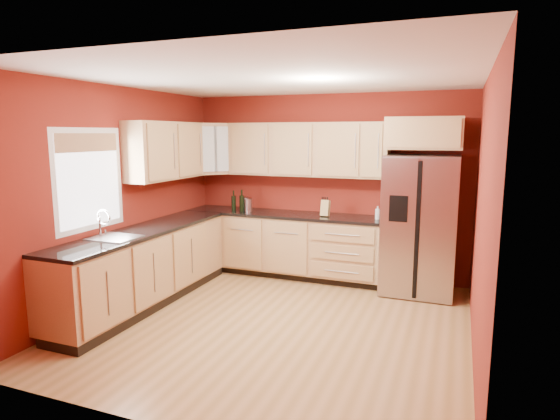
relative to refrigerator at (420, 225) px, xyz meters
name	(u,v)px	position (x,y,z in m)	size (l,w,h in m)	color
floor	(275,323)	(-1.35, -1.62, -0.89)	(4.00, 4.00, 0.00)	olive
ceiling	(274,78)	(-1.35, -1.62, 1.71)	(4.00, 4.00, 0.00)	silver
wall_back	(326,186)	(-1.35, 0.38, 0.41)	(4.00, 0.04, 2.60)	maroon
wall_front	(162,249)	(-1.35, -3.62, 0.41)	(4.00, 0.04, 2.60)	maroon
wall_left	(120,196)	(-3.35, -1.62, 0.41)	(0.04, 4.00, 2.60)	maroon
wall_right	(482,218)	(0.65, -1.62, 0.41)	(0.04, 4.00, 2.60)	maroon
base_cabinets_back	(283,245)	(-1.90, 0.07, -0.45)	(2.90, 0.60, 0.88)	#9E7A4C
base_cabinets_left	(144,268)	(-3.05, -1.62, -0.45)	(0.60, 2.80, 0.88)	#9E7A4C
countertop_back	(283,214)	(-1.90, 0.06, 0.01)	(2.90, 0.62, 0.04)	black
countertop_left	(143,231)	(-3.04, -1.62, 0.01)	(0.62, 2.80, 0.04)	black
upper_cabinets_back	(306,150)	(-1.60, 0.21, 0.94)	(2.30, 0.33, 0.75)	#9E7A4C
upper_cabinets_left	(165,151)	(-3.19, -0.90, 0.94)	(0.33, 1.35, 0.75)	#9E7A4C
corner_upper_cabinet	(212,149)	(-3.02, 0.04, 0.94)	(0.62, 0.33, 0.75)	#9E7A4C
over_fridge_cabinet	(425,133)	(0.00, 0.07, 1.16)	(0.92, 0.60, 0.40)	#9E7A4C
refrigerator	(420,225)	(0.00, 0.00, 0.00)	(0.90, 0.75, 1.78)	#AAABAF
window	(90,180)	(-3.33, -2.12, 0.66)	(0.03, 0.90, 1.00)	white
sink_faucet	(113,224)	(-3.04, -2.12, 0.18)	(0.50, 0.42, 0.30)	silver
canister_left	(245,204)	(-2.51, 0.08, 0.12)	(0.12, 0.12, 0.19)	#AAABAF
canister_right	(248,205)	(-2.43, 0.03, 0.12)	(0.11, 0.11, 0.18)	#AAABAF
wine_bottle_a	(242,200)	(-2.52, 0.00, 0.19)	(0.07, 0.07, 0.32)	black
wine_bottle_b	(234,200)	(-2.67, 0.03, 0.18)	(0.07, 0.07, 0.30)	black
knife_block	(325,208)	(-1.26, 0.05, 0.14)	(0.11, 0.10, 0.22)	tan
soap_dispenser	(377,213)	(-0.55, 0.05, 0.12)	(0.06, 0.06, 0.18)	silver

